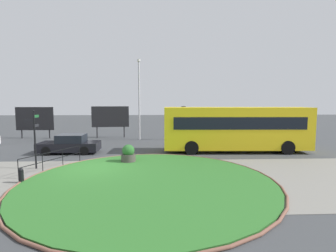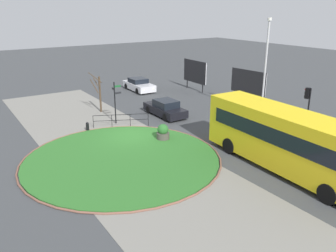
{
  "view_description": "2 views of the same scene",
  "coord_description": "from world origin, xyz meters",
  "px_view_note": "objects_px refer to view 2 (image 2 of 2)",
  "views": [
    {
      "loc": [
        3.58,
        -13.73,
        3.72
      ],
      "look_at": [
        4.26,
        2.16,
        2.2
      ],
      "focal_mm": 26.62,
      "sensor_mm": 36.0,
      "label": 1
    },
    {
      "loc": [
        20.65,
        -10.53,
        8.7
      ],
      "look_at": [
        3.27,
        0.88,
        1.54
      ],
      "focal_mm": 37.22,
      "sensor_mm": 36.0,
      "label": 2
    }
  ],
  "objects_px": {
    "signpost_directional": "(115,100)",
    "street_tree_bare": "(99,92)",
    "lamppost_tall": "(265,66)",
    "billboard_right": "(195,72)",
    "billboard_left": "(248,83)",
    "car_near_lane": "(165,108)",
    "traffic_light_near": "(307,100)",
    "bus_yellow": "(288,140)",
    "bollard_foreground": "(88,127)",
    "planter_near_signpost": "(163,133)",
    "car_far_lane": "(139,85)"
  },
  "relations": [
    {
      "from": "lamppost_tall",
      "to": "planter_near_signpost",
      "type": "xyz_separation_m",
      "value": [
        -0.0,
        -9.66,
        -3.72
      ]
    },
    {
      "from": "billboard_right",
      "to": "street_tree_bare",
      "type": "xyz_separation_m",
      "value": [
        2.26,
        -12.0,
        -0.22
      ]
    },
    {
      "from": "car_far_lane",
      "to": "billboard_left",
      "type": "distance_m",
      "value": 12.21
    },
    {
      "from": "traffic_light_near",
      "to": "billboard_right",
      "type": "bearing_deg",
      "value": -15.13
    },
    {
      "from": "car_near_lane",
      "to": "lamppost_tall",
      "type": "height_order",
      "value": "lamppost_tall"
    },
    {
      "from": "signpost_directional",
      "to": "planter_near_signpost",
      "type": "distance_m",
      "value": 5.35
    },
    {
      "from": "street_tree_bare",
      "to": "planter_near_signpost",
      "type": "bearing_deg",
      "value": 6.59
    },
    {
      "from": "billboard_right",
      "to": "street_tree_bare",
      "type": "height_order",
      "value": "street_tree_bare"
    },
    {
      "from": "lamppost_tall",
      "to": "billboard_right",
      "type": "relative_size",
      "value": 2.04
    },
    {
      "from": "lamppost_tall",
      "to": "bus_yellow",
      "type": "bearing_deg",
      "value": -40.0
    },
    {
      "from": "traffic_light_near",
      "to": "signpost_directional",
      "type": "bearing_deg",
      "value": 39.18
    },
    {
      "from": "bus_yellow",
      "to": "billboard_right",
      "type": "height_order",
      "value": "bus_yellow"
    },
    {
      "from": "lamppost_tall",
      "to": "planter_near_signpost",
      "type": "distance_m",
      "value": 10.35
    },
    {
      "from": "traffic_light_near",
      "to": "planter_near_signpost",
      "type": "height_order",
      "value": "traffic_light_near"
    },
    {
      "from": "car_far_lane",
      "to": "traffic_light_near",
      "type": "distance_m",
      "value": 18.79
    },
    {
      "from": "bus_yellow",
      "to": "car_far_lane",
      "type": "distance_m",
      "value": 21.85
    },
    {
      "from": "car_far_lane",
      "to": "street_tree_bare",
      "type": "bearing_deg",
      "value": -49.58
    },
    {
      "from": "traffic_light_near",
      "to": "billboard_right",
      "type": "relative_size",
      "value": 0.86
    },
    {
      "from": "bollard_foreground",
      "to": "car_near_lane",
      "type": "distance_m",
      "value": 6.88
    },
    {
      "from": "bollard_foreground",
      "to": "planter_near_signpost",
      "type": "bearing_deg",
      "value": 39.39
    },
    {
      "from": "signpost_directional",
      "to": "bus_yellow",
      "type": "xyz_separation_m",
      "value": [
        12.72,
        4.35,
        -0.11
      ]
    },
    {
      "from": "car_near_lane",
      "to": "billboard_right",
      "type": "relative_size",
      "value": 1.11
    },
    {
      "from": "signpost_directional",
      "to": "street_tree_bare",
      "type": "xyz_separation_m",
      "value": [
        -3.54,
        0.14,
        -0.12
      ]
    },
    {
      "from": "car_far_lane",
      "to": "street_tree_bare",
      "type": "relative_size",
      "value": 1.26
    },
    {
      "from": "car_far_lane",
      "to": "billboard_right",
      "type": "bearing_deg",
      "value": 60.82
    },
    {
      "from": "lamppost_tall",
      "to": "planter_near_signpost",
      "type": "height_order",
      "value": "lamppost_tall"
    },
    {
      "from": "bollard_foreground",
      "to": "lamppost_tall",
      "type": "xyz_separation_m",
      "value": [
        4.5,
        13.35,
        3.88
      ]
    },
    {
      "from": "planter_near_signpost",
      "to": "car_far_lane",
      "type": "bearing_deg",
      "value": 157.51
    },
    {
      "from": "car_near_lane",
      "to": "traffic_light_near",
      "type": "distance_m",
      "value": 11.05
    },
    {
      "from": "billboard_left",
      "to": "car_near_lane",
      "type": "bearing_deg",
      "value": -106.29
    },
    {
      "from": "car_far_lane",
      "to": "traffic_light_near",
      "type": "bearing_deg",
      "value": 12.69
    },
    {
      "from": "bollard_foreground",
      "to": "planter_near_signpost",
      "type": "distance_m",
      "value": 5.82
    },
    {
      "from": "car_far_lane",
      "to": "traffic_light_near",
      "type": "height_order",
      "value": "traffic_light_near"
    },
    {
      "from": "car_near_lane",
      "to": "street_tree_bare",
      "type": "distance_m",
      "value": 5.85
    },
    {
      "from": "billboard_left",
      "to": "street_tree_bare",
      "type": "distance_m",
      "value": 13.35
    },
    {
      "from": "signpost_directional",
      "to": "street_tree_bare",
      "type": "bearing_deg",
      "value": 177.71
    },
    {
      "from": "car_near_lane",
      "to": "lamppost_tall",
      "type": "xyz_separation_m",
      "value": [
        4.64,
        6.49,
        3.61
      ]
    },
    {
      "from": "bus_yellow",
      "to": "traffic_light_near",
      "type": "relative_size",
      "value": 3.25
    },
    {
      "from": "traffic_light_near",
      "to": "billboard_left",
      "type": "bearing_deg",
      "value": -22.86
    },
    {
      "from": "planter_near_signpost",
      "to": "car_near_lane",
      "type": "bearing_deg",
      "value": 145.56
    },
    {
      "from": "lamppost_tall",
      "to": "street_tree_bare",
      "type": "xyz_separation_m",
      "value": [
        -8.58,
        -10.65,
        -2.46
      ]
    },
    {
      "from": "street_tree_bare",
      "to": "billboard_right",
      "type": "bearing_deg",
      "value": 100.68
    },
    {
      "from": "bollard_foreground",
      "to": "signpost_directional",
      "type": "bearing_deg",
      "value": 101.9
    },
    {
      "from": "traffic_light_near",
      "to": "lamppost_tall",
      "type": "distance_m",
      "value": 4.75
    },
    {
      "from": "bus_yellow",
      "to": "car_far_lane",
      "type": "height_order",
      "value": "bus_yellow"
    },
    {
      "from": "car_far_lane",
      "to": "planter_near_signpost",
      "type": "bearing_deg",
      "value": -20.63
    },
    {
      "from": "car_far_lane",
      "to": "billboard_right",
      "type": "distance_m",
      "value": 6.25
    },
    {
      "from": "traffic_light_near",
      "to": "bus_yellow",
      "type": "bearing_deg",
      "value": 109.72
    },
    {
      "from": "car_far_lane",
      "to": "street_tree_bare",
      "type": "xyz_separation_m",
      "value": [
        5.4,
        -6.78,
        1.16
      ]
    },
    {
      "from": "bus_yellow",
      "to": "billboard_left",
      "type": "distance_m",
      "value": 13.46
    }
  ]
}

